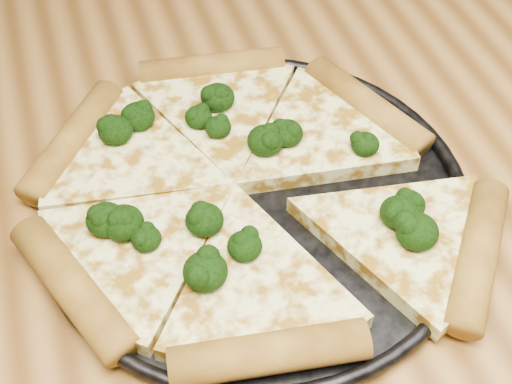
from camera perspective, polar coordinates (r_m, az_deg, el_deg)
name	(u,v)px	position (r m, az deg, el deg)	size (l,w,h in m)	color
dining_table	(316,290)	(0.60, 4.97, -8.02)	(1.20, 0.90, 0.75)	olive
pizza_pan	(256,199)	(0.53, 0.00, -0.59)	(0.33, 0.33, 0.02)	black
pizza	(244,189)	(0.52, -0.98, 0.28)	(0.36, 0.34, 0.03)	#FFFB9C
broccoli_florets	(241,183)	(0.51, -1.27, 0.76)	(0.24, 0.21, 0.02)	black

